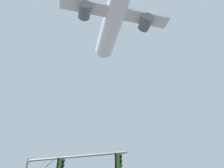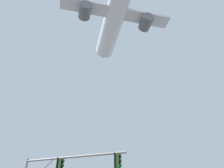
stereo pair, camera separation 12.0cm
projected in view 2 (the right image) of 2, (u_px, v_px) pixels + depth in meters
name	position (u px, v px, depth m)	size (l,w,h in m)	color
airplane	(115.00, 14.00, 45.53)	(22.41, 29.01, 8.06)	white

